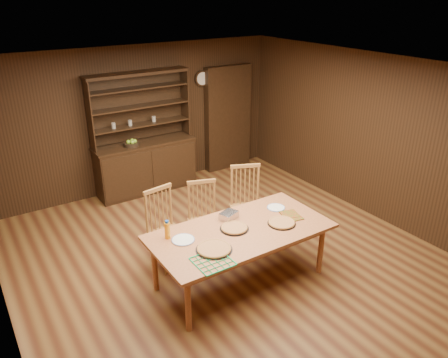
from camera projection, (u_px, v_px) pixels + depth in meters
floor at (228, 260)px, 6.08m from camera, size 6.00×6.00×0.00m
room_shell at (229, 154)px, 5.44m from camera, size 6.00×6.00×6.00m
china_hutch at (145, 160)px, 7.95m from camera, size 1.84×0.52×2.17m
doorway at (228, 118)px, 8.83m from camera, size 1.00×0.18×2.10m
wall_clock at (202, 78)px, 8.25m from camera, size 0.30×0.05×0.30m
dining_table at (241, 235)px, 5.39m from camera, size 2.24×1.12×0.75m
chair_left at (164, 225)px, 5.82m from camera, size 0.51×0.49×1.10m
chair_center at (203, 214)px, 6.15m from camera, size 0.54×0.52×1.04m
chair_right at (246, 200)px, 6.44m from camera, size 0.60×0.59×1.13m
pizza_left at (214, 249)px, 4.95m from camera, size 0.42×0.42×0.04m
pizza_right at (282, 223)px, 5.50m from camera, size 0.36×0.36×0.04m
pizza_center at (234, 228)px, 5.38m from camera, size 0.36×0.36×0.04m
cooling_rack at (213, 261)px, 4.74m from camera, size 0.45×0.45×0.02m
plate_left at (183, 240)px, 5.14m from camera, size 0.28×0.28×0.02m
plate_right at (276, 208)px, 5.89m from camera, size 0.24×0.24×0.02m
foil_dish at (229, 216)px, 5.61m from camera, size 0.27×0.24×0.09m
juice_bottle at (167, 230)px, 5.15m from camera, size 0.07×0.07×0.24m
pot_holder_a at (295, 217)px, 5.65m from camera, size 0.20×0.20×0.01m
pot_holder_b at (290, 214)px, 5.72m from camera, size 0.27×0.27×0.02m
fruit_bowl at (132, 143)px, 7.61m from camera, size 0.27×0.27×0.12m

